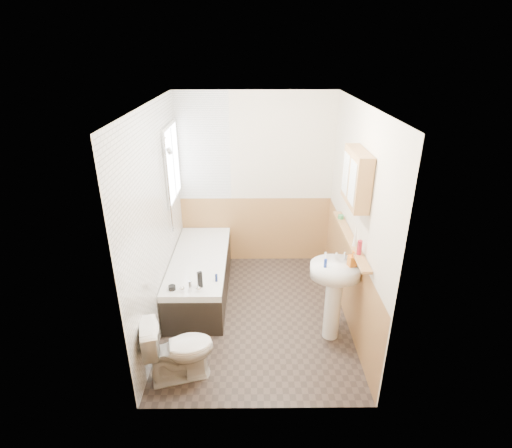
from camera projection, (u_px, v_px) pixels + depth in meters
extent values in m
plane|color=#2F2621|center=(256.00, 314.00, 4.93)|extent=(2.80, 2.80, 0.00)
plane|color=white|center=(256.00, 105.00, 3.90)|extent=(2.80, 2.80, 0.00)
cube|color=beige|center=(255.00, 181.00, 5.70)|extent=(2.20, 0.02, 2.50)
cube|color=beige|center=(258.00, 294.00, 3.13)|extent=(2.20, 0.02, 2.50)
cube|color=beige|center=(156.00, 222.00, 4.40)|extent=(0.02, 2.80, 2.50)
cube|color=beige|center=(356.00, 221.00, 4.42)|extent=(0.02, 2.80, 2.50)
cube|color=#B38049|center=(348.00, 279.00, 4.73)|extent=(0.01, 2.80, 1.00)
cube|color=#B38049|center=(257.00, 365.00, 3.46)|extent=(2.20, 0.01, 1.00)
cube|color=#B38049|center=(255.00, 229.00, 5.98)|extent=(2.20, 0.01, 1.00)
cube|color=white|center=(158.00, 222.00, 4.40)|extent=(0.01, 2.80, 2.50)
cube|color=white|center=(202.00, 147.00, 5.46)|extent=(0.75, 0.01, 1.50)
cube|color=white|center=(172.00, 163.00, 5.10)|extent=(0.03, 0.79, 0.99)
cube|color=white|center=(173.00, 163.00, 5.10)|extent=(0.01, 0.70, 0.90)
cube|color=white|center=(173.00, 163.00, 5.10)|extent=(0.01, 0.04, 0.90)
cube|color=black|center=(201.00, 277.00, 5.26)|extent=(0.70, 1.78, 0.46)
cube|color=white|center=(199.00, 260.00, 5.15)|extent=(0.70, 1.78, 0.08)
cube|color=white|center=(199.00, 260.00, 5.16)|extent=(0.56, 1.64, 0.04)
cylinder|color=silver|center=(190.00, 286.00, 4.39)|extent=(0.04, 0.04, 0.14)
sphere|color=silver|center=(182.00, 289.00, 4.40)|extent=(0.06, 0.06, 0.06)
sphere|color=silver|center=(198.00, 289.00, 4.40)|extent=(0.06, 0.06, 0.06)
cylinder|color=silver|center=(168.00, 185.00, 4.78)|extent=(0.02, 0.02, 1.24)
cylinder|color=silver|center=(172.00, 228.00, 5.01)|extent=(0.05, 0.05, 0.02)
cylinder|color=silver|center=(164.00, 138.00, 4.54)|extent=(0.05, 0.05, 0.02)
cylinder|color=silver|center=(169.00, 151.00, 4.61)|extent=(0.07, 0.08, 0.09)
imported|color=white|center=(179.00, 349.00, 3.87)|extent=(0.76, 0.55, 0.67)
cylinder|color=white|center=(332.00, 308.00, 4.41)|extent=(0.18, 0.18, 0.76)
ellipsoid|color=white|center=(336.00, 270.00, 4.21)|extent=(0.55, 0.44, 0.15)
cylinder|color=silver|center=(325.00, 256.00, 4.25)|extent=(0.03, 0.03, 0.08)
cylinder|color=silver|center=(345.00, 255.00, 4.26)|extent=(0.03, 0.03, 0.08)
cylinder|color=silver|center=(336.00, 254.00, 4.22)|extent=(0.02, 0.11, 0.09)
cube|color=#B38049|center=(350.00, 238.00, 4.42)|extent=(0.10, 1.48, 0.03)
cube|color=#B38049|center=(357.00, 178.00, 4.03)|extent=(0.15, 0.63, 0.57)
cube|color=silver|center=(352.00, 183.00, 3.89)|extent=(0.01, 0.24, 0.42)
cube|color=silver|center=(346.00, 173.00, 4.16)|extent=(0.01, 0.24, 0.42)
cylinder|color=maroon|center=(360.00, 247.00, 4.02)|extent=(0.06, 0.06, 0.15)
cone|color=silver|center=(356.00, 235.00, 4.17)|extent=(0.05, 0.05, 0.25)
cylinder|color=#388447|center=(341.00, 217.00, 4.87)|extent=(0.09, 0.09, 0.05)
imported|color=orange|center=(352.00, 262.00, 4.12)|extent=(0.12, 0.19, 0.08)
cylinder|color=#19339E|center=(325.00, 263.00, 4.10)|extent=(0.03, 0.03, 0.09)
cube|color=black|center=(200.00, 280.00, 4.46)|extent=(0.06, 0.05, 0.20)
cylinder|color=black|center=(172.00, 288.00, 4.44)|extent=(0.08, 0.08, 0.05)
cylinder|color=navy|center=(216.00, 278.00, 4.59)|extent=(0.04, 0.04, 0.09)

